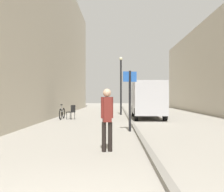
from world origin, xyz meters
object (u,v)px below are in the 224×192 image
object	(u,v)px
street_sign_post	(130,95)
bicycle_leaning	(62,113)
delivery_van	(147,99)
cafe_chair_near_window	(72,111)
pedestrian_main_foreground	(107,115)
lamp_post	(121,82)

from	to	relation	value
street_sign_post	bicycle_leaning	world-z (taller)	street_sign_post
delivery_van	bicycle_leaning	world-z (taller)	delivery_van
street_sign_post	bicycle_leaning	xyz separation A→B (m)	(-4.19, 5.65, -1.16)
delivery_van	cafe_chair_near_window	xyz separation A→B (m)	(-5.08, -0.81, -0.77)
pedestrian_main_foreground	lamp_post	world-z (taller)	lamp_post
street_sign_post	bicycle_leaning	bearing A→B (deg)	-66.71
delivery_van	lamp_post	xyz separation A→B (m)	(-1.76, 3.25, 1.40)
bicycle_leaning	cafe_chair_near_window	xyz separation A→B (m)	(0.67, -0.17, 0.17)
cafe_chair_near_window	lamp_post	bearing A→B (deg)	-11.80
pedestrian_main_foreground	street_sign_post	world-z (taller)	street_sign_post
delivery_van	street_sign_post	xyz separation A→B (m)	(-1.57, -6.28, 0.23)
delivery_van	lamp_post	size ratio (longest dim) A/B	1.09
lamp_post	pedestrian_main_foreground	bearing A→B (deg)	-92.75
pedestrian_main_foreground	cafe_chair_near_window	size ratio (longest dim) A/B	1.82
pedestrian_main_foreground	street_sign_post	xyz separation A→B (m)	(0.84, 3.82, 0.56)
lamp_post	bicycle_leaning	bearing A→B (deg)	-135.79
bicycle_leaning	lamp_post	bearing A→B (deg)	42.91
delivery_van	cafe_chair_near_window	distance (m)	5.20
pedestrian_main_foreground	delivery_van	bearing A→B (deg)	-116.34
pedestrian_main_foreground	street_sign_post	size ratio (longest dim) A/B	0.66
lamp_post	delivery_van	bearing A→B (deg)	-61.57
bicycle_leaning	cafe_chair_near_window	bearing A→B (deg)	-15.82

